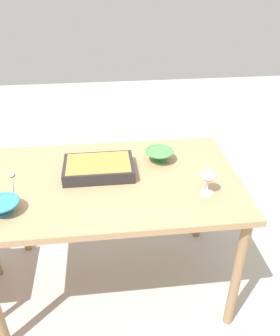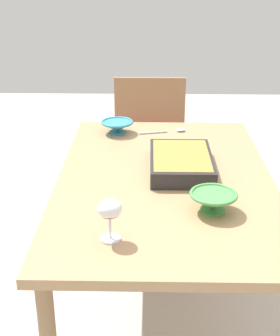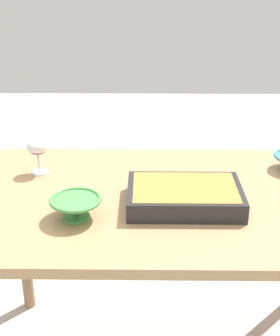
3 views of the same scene
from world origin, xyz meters
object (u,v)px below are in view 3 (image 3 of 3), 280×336
at_px(wine_glass, 37,149).
at_px(casserole_dish, 185,195).
at_px(small_bowl, 76,207).

xyz_separation_m(wine_glass, casserole_dish, (0.51, -0.24, -0.06)).
distance_m(casserole_dish, small_bowl, 0.34).
xyz_separation_m(casserole_dish, small_bowl, (-0.33, -0.09, 0.00)).
bearing_deg(wine_glass, casserole_dish, -24.86).
distance_m(wine_glass, casserole_dish, 0.57).
relative_size(wine_glass, small_bowl, 0.83).
bearing_deg(wine_glass, small_bowl, -61.08).
bearing_deg(casserole_dish, wine_glass, 155.14).
bearing_deg(small_bowl, wine_glass, 118.92).
xyz_separation_m(wine_glass, small_bowl, (0.18, -0.32, -0.06)).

